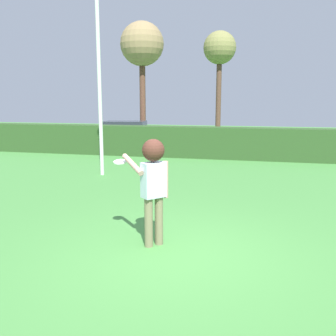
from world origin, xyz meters
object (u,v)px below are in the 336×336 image
person (153,177)px  parked_car_white (125,131)px  oak_tree (220,51)px  frisbee (120,162)px  lamppost (99,60)px  bare_elm_tree (142,46)px

person → parked_car_white: bearing=111.9°
person → oak_tree: oak_tree is taller
frisbee → lamppost: (-2.62, 5.17, 2.27)m
frisbee → person: bearing=-20.1°
frisbee → parked_car_white: size_ratio=0.05×
frisbee → parked_car_white: frisbee is taller
person → bare_elm_tree: size_ratio=0.26×
bare_elm_tree → lamppost: bearing=-79.7°
bare_elm_tree → oak_tree: (4.49, -0.05, -0.43)m
frisbee → bare_elm_tree: 16.75m
lamppost → bare_elm_tree: bearing=100.3°
bare_elm_tree → parked_car_white: bearing=-103.3°
parked_car_white → lamppost: bearing=-74.8°
bare_elm_tree → frisbee: bearing=-73.9°
lamppost → oak_tree: (2.60, 10.38, 1.41)m
person → parked_car_white: 15.07m
oak_tree → bare_elm_tree: bearing=179.3°
person → parked_car_white: (-5.62, 13.98, -0.49)m
frisbee → oak_tree: size_ratio=0.04×
bare_elm_tree → person: bearing=-71.9°
frisbee → parked_car_white: (-4.95, 13.74, -0.68)m
lamppost → oak_tree: 10.80m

